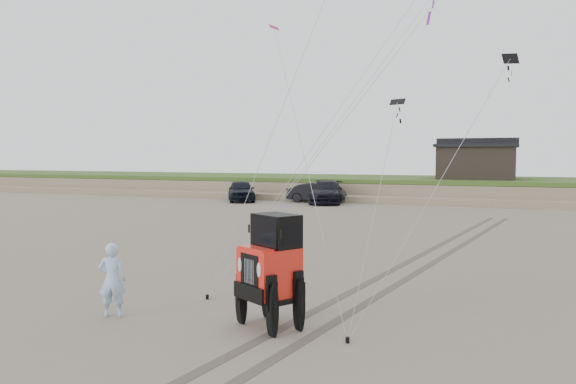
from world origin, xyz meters
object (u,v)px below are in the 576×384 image
at_px(jeep, 270,283).
at_px(man, 112,280).
at_px(cabin, 477,161).
at_px(truck_b, 317,193).
at_px(truck_a, 241,191).
at_px(truck_c, 326,192).

bearing_deg(jeep, man, -140.46).
bearing_deg(cabin, truck_b, -147.15).
bearing_deg(truck_a, man, -98.17).
relative_size(cabin, truck_a, 1.29).
height_order(cabin, jeep, cabin).
relative_size(cabin, truck_b, 1.40).
distance_m(truck_a, man, 32.26).
distance_m(truck_b, man, 31.83).
xyz_separation_m(truck_b, truck_c, (0.95, -0.45, 0.10)).
xyz_separation_m(jeep, man, (-3.61, -0.59, -0.12)).
height_order(cabin, truck_c, cabin).
height_order(truck_a, truck_c, truck_c).
bearing_deg(cabin, man, -98.16).
distance_m(truck_a, truck_c, 6.93).
height_order(truck_c, man, truck_c).
bearing_deg(man, truck_b, -102.98).
xyz_separation_m(truck_c, jeep, (8.53, -30.24, 0.10)).
bearing_deg(cabin, truck_a, -153.54).
bearing_deg(man, truck_c, -104.54).
height_order(truck_b, man, man).
height_order(cabin, truck_b, cabin).
relative_size(cabin, man, 3.80).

